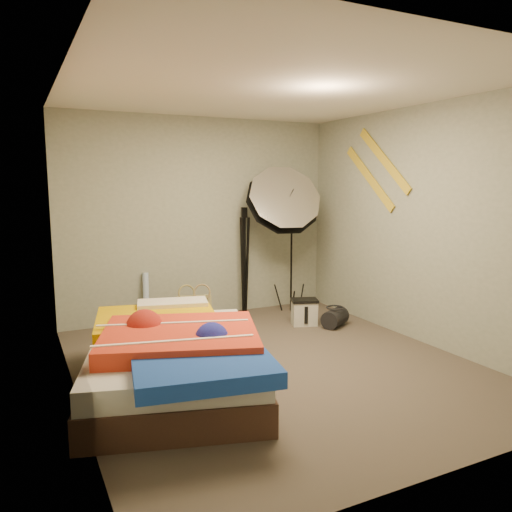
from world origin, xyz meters
TOP-DOWN VIEW (x-y plane):
  - floor at (0.00, 0.00)m, footprint 4.00×4.00m
  - ceiling at (0.00, 0.00)m, footprint 4.00×4.00m
  - wall_back at (0.00, 2.00)m, footprint 3.50×0.00m
  - wall_front at (0.00, -2.00)m, footprint 3.50×0.00m
  - wall_left at (-1.75, 0.00)m, footprint 0.00×4.00m
  - wall_right at (1.75, 0.00)m, footprint 0.00×4.00m
  - tote_bag at (-0.29, 1.44)m, footprint 0.43×0.26m
  - wrapping_roll at (-0.74, 1.90)m, footprint 0.11×0.19m
  - camera_case at (0.96, 1.03)m, footprint 0.34×0.29m
  - duffel_bag at (1.24, 0.80)m, footprint 0.41×0.36m
  - wall_stripe_upper at (1.73, 0.60)m, footprint 0.02×0.91m
  - wall_stripe_lower at (1.73, 0.85)m, footprint 0.02×0.91m
  - bed at (-1.00, -0.13)m, footprint 1.80×2.29m
  - photo_umbrella at (0.96, 1.59)m, footprint 1.25×0.98m
  - camera_tripod at (0.55, 1.86)m, footprint 0.09×0.09m

SIDE VIEW (x-z plane):
  - floor at x=0.00m, z-range 0.00..0.00m
  - duffel_bag at x=1.24m, z-range 0.00..0.21m
  - camera_case at x=0.96m, z-range 0.00..0.29m
  - tote_bag at x=-0.29m, z-range -0.01..0.40m
  - bed at x=-1.00m, z-range 0.00..0.56m
  - wrapping_roll at x=-0.74m, z-range 0.00..0.63m
  - camera_tripod at x=0.55m, z-range 0.10..1.48m
  - wall_back at x=0.00m, z-range -0.50..3.00m
  - wall_front at x=0.00m, z-range -0.50..3.00m
  - wall_left at x=-1.75m, z-range -0.75..3.25m
  - wall_right at x=1.75m, z-range -0.75..3.25m
  - photo_umbrella at x=0.96m, z-range 0.44..2.45m
  - wall_stripe_lower at x=1.73m, z-range 1.36..2.14m
  - wall_stripe_upper at x=1.73m, z-range 1.56..2.34m
  - ceiling at x=0.00m, z-range 2.50..2.50m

